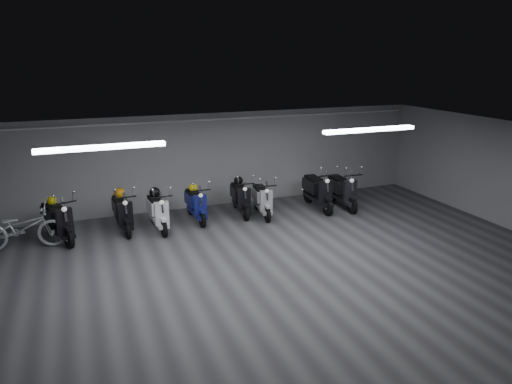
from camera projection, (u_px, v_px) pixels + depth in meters
name	position (u px, v px, depth m)	size (l,w,h in m)	color
floor	(267.00, 275.00, 9.85)	(14.00, 10.00, 0.01)	#3E3D40
ceiling	(268.00, 143.00, 9.06)	(14.00, 10.00, 0.01)	gray
back_wall	(203.00, 161.00, 13.93)	(14.00, 0.01, 2.80)	gray
front_wall	(448.00, 354.00, 4.97)	(14.00, 0.01, 2.80)	gray
fluor_strip_left	(101.00, 147.00, 8.93)	(2.40, 0.18, 0.08)	white
fluor_strip_right	(370.00, 130.00, 11.01)	(2.40, 0.18, 0.08)	white
conduit	(202.00, 120.00, 13.51)	(0.05, 0.05, 13.60)	white
scooter_0	(57.00, 214.00, 11.46)	(0.62, 1.87, 1.39)	black
scooter_1	(122.00, 207.00, 12.13)	(0.59, 1.78, 1.33)	black
scooter_2	(158.00, 206.00, 12.22)	(0.58, 1.75, 1.30)	white
scooter_4	(196.00, 199.00, 12.88)	(0.57, 1.70, 1.27)	navy
scooter_5	(240.00, 192.00, 13.42)	(0.58, 1.74, 1.30)	black
scooter_6	(262.00, 194.00, 13.29)	(0.57, 1.72, 1.28)	#BAB9BE
scooter_8	(318.00, 185.00, 13.87)	(0.65, 1.95, 1.46)	black
scooter_9	(342.00, 185.00, 14.01)	(0.63, 1.90, 1.41)	black
bicycle	(21.00, 223.00, 11.02)	(0.69, 1.96, 1.27)	white
helmet_0	(119.00, 193.00, 12.27)	(0.28, 0.28, 0.28)	#C8800B
helmet_1	(193.00, 187.00, 13.01)	(0.23, 0.23, 0.23)	yellow
helmet_2	(238.00, 181.00, 13.57)	(0.26, 0.26, 0.26)	black
helmet_3	(155.00, 192.00, 12.35)	(0.29, 0.29, 0.29)	black
helmet_4	(52.00, 201.00, 11.57)	(0.23, 0.23, 0.23)	#C3B60B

